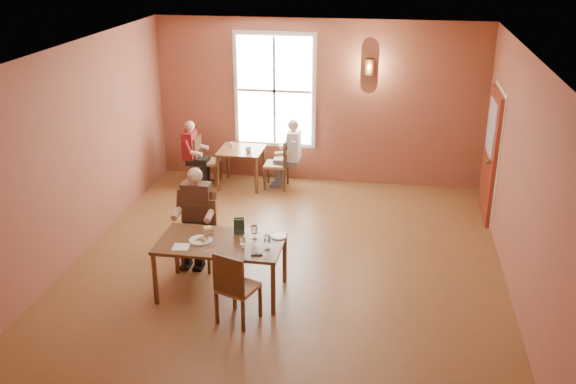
% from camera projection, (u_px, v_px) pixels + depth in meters
% --- Properties ---
extents(ground, '(6.00, 7.00, 0.01)m').
position_uv_depth(ground, '(286.00, 266.00, 9.03)').
color(ground, brown).
rests_on(ground, ground).
extents(wall_back, '(6.00, 0.04, 3.00)m').
position_uv_depth(wall_back, '(318.00, 103.00, 11.68)').
color(wall_back, brown).
rests_on(wall_back, ground).
extents(wall_front, '(6.00, 0.04, 3.00)m').
position_uv_depth(wall_front, '(213.00, 306.00, 5.27)').
color(wall_front, brown).
rests_on(wall_front, ground).
extents(wall_left, '(0.04, 7.00, 3.00)m').
position_uv_depth(wall_left, '(74.00, 154.00, 8.94)').
color(wall_left, brown).
rests_on(wall_left, ground).
extents(wall_right, '(0.04, 7.00, 3.00)m').
position_uv_depth(wall_right, '(522.00, 179.00, 8.01)').
color(wall_right, brown).
rests_on(wall_right, ground).
extents(ceiling, '(6.00, 7.00, 0.04)m').
position_uv_depth(ceiling, '(285.00, 52.00, 7.92)').
color(ceiling, white).
rests_on(ceiling, wall_back).
extents(window, '(1.36, 0.10, 1.96)m').
position_uv_depth(window, '(275.00, 91.00, 11.68)').
color(window, white).
rests_on(window, wall_back).
extents(door, '(0.12, 1.04, 2.10)m').
position_uv_depth(door, '(490.00, 155.00, 10.29)').
color(door, maroon).
rests_on(door, ground).
extents(wall_sconce, '(0.16, 0.16, 0.28)m').
position_uv_depth(wall_sconce, '(369.00, 67.00, 11.18)').
color(wall_sconce, brown).
rests_on(wall_sconce, wall_back).
extents(main_table, '(1.58, 0.89, 0.74)m').
position_uv_depth(main_table, '(222.00, 267.00, 8.24)').
color(main_table, brown).
rests_on(main_table, ground).
extents(chair_diner_main, '(0.41, 0.41, 0.94)m').
position_uv_depth(chair_diner_main, '(199.00, 236.00, 8.87)').
color(chair_diner_main, '#421C0C').
rests_on(chair_diner_main, ground).
extents(diner_main, '(0.53, 0.53, 1.32)m').
position_uv_depth(diner_main, '(197.00, 224.00, 8.77)').
color(diner_main, '#3E261C').
rests_on(diner_main, ground).
extents(chair_empty, '(0.53, 0.53, 0.94)m').
position_uv_depth(chair_empty, '(238.00, 286.00, 7.61)').
color(chair_empty, brown).
rests_on(chair_empty, ground).
extents(plate_food, '(0.30, 0.30, 0.04)m').
position_uv_depth(plate_food, '(201.00, 240.00, 8.10)').
color(plate_food, white).
rests_on(plate_food, main_table).
extents(sandwich, '(0.13, 0.13, 0.12)m').
position_uv_depth(sandwich, '(208.00, 233.00, 8.20)').
color(sandwich, tan).
rests_on(sandwich, main_table).
extents(goblet_a, '(0.09, 0.09, 0.20)m').
position_uv_depth(goblet_a, '(254.00, 232.00, 8.11)').
color(goblet_a, white).
rests_on(goblet_a, main_table).
extents(goblet_b, '(0.09, 0.09, 0.21)m').
position_uv_depth(goblet_b, '(267.00, 242.00, 7.85)').
color(goblet_b, white).
rests_on(goblet_b, main_table).
extents(goblet_c, '(0.09, 0.09, 0.19)m').
position_uv_depth(goblet_c, '(243.00, 243.00, 7.85)').
color(goblet_c, silver).
rests_on(goblet_c, main_table).
extents(menu_stand, '(0.15, 0.10, 0.22)m').
position_uv_depth(menu_stand, '(239.00, 226.00, 8.26)').
color(menu_stand, '#23402A').
rests_on(menu_stand, main_table).
extents(knife, '(0.18, 0.11, 0.00)m').
position_uv_depth(knife, '(210.00, 250.00, 7.86)').
color(knife, silver).
rests_on(knife, main_table).
extents(napkin, '(0.22, 0.22, 0.01)m').
position_uv_depth(napkin, '(181.00, 247.00, 7.95)').
color(napkin, white).
rests_on(napkin, main_table).
extents(side_plate, '(0.25, 0.25, 0.02)m').
position_uv_depth(side_plate, '(279.00, 236.00, 8.21)').
color(side_plate, white).
rests_on(side_plate, main_table).
extents(sunglasses, '(0.15, 0.07, 0.02)m').
position_uv_depth(sunglasses, '(257.00, 255.00, 7.74)').
color(sunglasses, black).
rests_on(sunglasses, main_table).
extents(second_table, '(0.79, 0.79, 0.70)m').
position_uv_depth(second_table, '(242.00, 167.00, 11.84)').
color(second_table, brown).
rests_on(second_table, ground).
extents(chair_diner_white, '(0.41, 0.41, 0.92)m').
position_uv_depth(chair_diner_white, '(276.00, 163.00, 11.70)').
color(chair_diner_white, '#3E2312').
rests_on(chair_diner_white, ground).
extents(diner_white, '(0.49, 0.49, 1.24)m').
position_uv_depth(diner_white, '(278.00, 155.00, 11.64)').
color(diner_white, white).
rests_on(diner_white, ground).
extents(chair_diner_maroon, '(0.39, 0.39, 0.89)m').
position_uv_depth(chair_diner_maroon, '(208.00, 160.00, 11.91)').
color(chair_diner_maroon, '#3B2512').
rests_on(chair_diner_maroon, ground).
extents(diner_maroon, '(0.47, 0.47, 1.17)m').
position_uv_depth(diner_maroon, '(206.00, 153.00, 11.86)').
color(diner_maroon, maroon).
rests_on(diner_maroon, ground).
extents(cup_a, '(0.14, 0.14, 0.09)m').
position_uv_depth(cup_a, '(249.00, 150.00, 11.55)').
color(cup_a, silver).
rests_on(cup_a, second_table).
extents(cup_b, '(0.12, 0.12, 0.08)m').
position_uv_depth(cup_b, '(232.00, 145.00, 11.84)').
color(cup_b, silver).
rests_on(cup_b, second_table).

